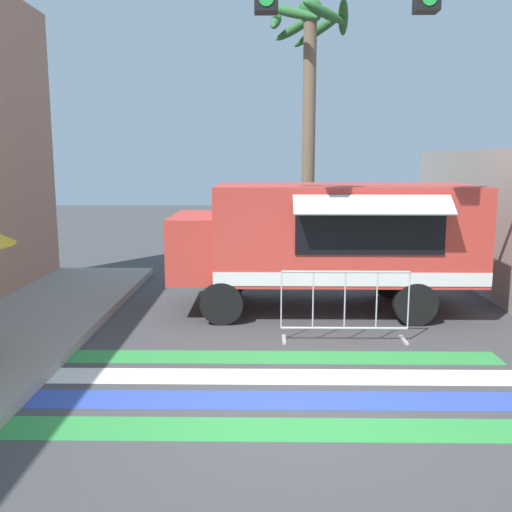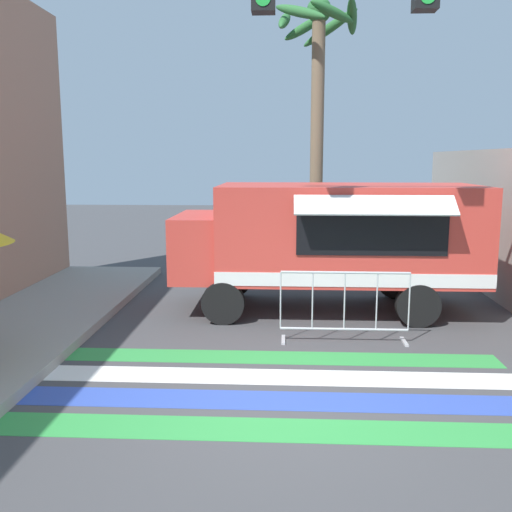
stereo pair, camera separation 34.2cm
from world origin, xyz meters
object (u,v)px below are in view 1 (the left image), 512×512
at_px(food_truck, 321,235).
at_px(palm_tree, 309,81).
at_px(traffic_signal_pole, 430,40).
at_px(barricade_front, 345,306).

height_order(food_truck, palm_tree, palm_tree).
xyz_separation_m(food_truck, traffic_signal_pole, (1.16, -2.67, 3.02)).
distance_m(food_truck, palm_tree, 5.08).
height_order(barricade_front, palm_tree, palm_tree).
bearing_deg(palm_tree, barricade_front, -88.08).
distance_m(traffic_signal_pole, barricade_front, 4.08).
height_order(traffic_signal_pole, barricade_front, traffic_signal_pole).
relative_size(food_truck, traffic_signal_pole, 0.92).
relative_size(barricade_front, palm_tree, 0.30).
relative_size(traffic_signal_pole, barricade_front, 3.02).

